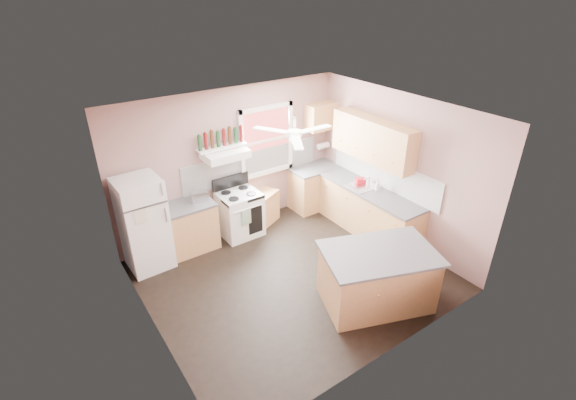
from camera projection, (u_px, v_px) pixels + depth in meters
floor at (293, 275)px, 6.88m from camera, size 4.50×4.50×0.00m
ceiling at (295, 116)px, 5.61m from camera, size 4.50×4.50×0.00m
wall_back at (231, 161)px, 7.71m from camera, size 4.50×0.05×2.70m
wall_right at (398, 169)px, 7.38m from camera, size 0.05×4.00×2.70m
wall_left at (143, 254)px, 5.10m from camera, size 0.05×4.00×2.70m
backsplash_back at (253, 165)px, 7.99m from camera, size 2.90×0.03×0.55m
backsplash_right at (383, 173)px, 7.66m from camera, size 0.03×2.60×0.55m
window_view at (266, 141)px, 7.94m from camera, size 1.00×0.02×1.20m
window_frame at (267, 141)px, 7.92m from camera, size 1.16×0.07×1.36m
refrigerator at (144, 224)px, 6.77m from camera, size 0.70×0.69×1.61m
base_cabinet_left at (189, 228)px, 7.38m from camera, size 0.90×0.60×0.86m
counter_left at (186, 206)px, 7.16m from camera, size 0.92×0.62×0.04m
toaster at (200, 197)px, 7.22m from camera, size 0.31×0.21×0.18m
stove at (240, 214)px, 7.81m from camera, size 0.74×0.65×0.86m
range_hood at (225, 154)px, 7.27m from camera, size 0.78×0.50×0.14m
bottle_shelf at (222, 147)px, 7.31m from camera, size 0.90×0.26×0.03m
cart at (262, 208)px, 8.24m from camera, size 0.76×0.66×0.64m
base_cabinet_corner at (315, 188)px, 8.79m from camera, size 1.00×0.60×0.86m
base_cabinet_right at (368, 212)px, 7.87m from camera, size 0.60×2.20×0.86m
counter_corner at (315, 168)px, 8.58m from camera, size 1.02×0.62×0.04m
counter_right at (370, 191)px, 7.66m from camera, size 0.62×2.22×0.04m
sink at (363, 186)px, 7.79m from camera, size 0.55×0.45×0.03m
faucet at (369, 181)px, 7.84m from camera, size 0.03×0.03×0.14m
upper_cabinet_right at (373, 140)px, 7.45m from camera, size 0.33×1.80×0.76m
upper_cabinet_corner at (321, 117)px, 8.29m from camera, size 0.60×0.33×0.52m
paper_towel at (323, 146)px, 8.68m from camera, size 0.26×0.12×0.12m
island at (377, 278)px, 6.14m from camera, size 1.76×1.43×0.86m
island_top at (380, 253)px, 5.92m from camera, size 1.87×1.54×0.04m
ceiling_fan_hub at (294, 133)px, 5.72m from camera, size 0.20×0.20×0.08m
soap_bottle at (377, 185)px, 7.58m from camera, size 0.10×0.10×0.21m
red_caddy at (361, 181)px, 7.88m from camera, size 0.21×0.18×0.10m
wine_bottles at (221, 138)px, 7.23m from camera, size 0.86×0.06×0.31m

